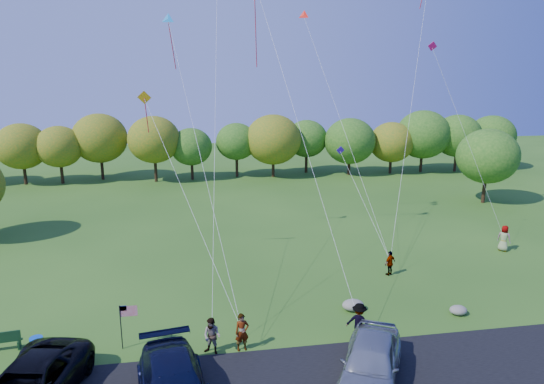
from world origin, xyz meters
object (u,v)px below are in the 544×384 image
(trash_barrel, at_px, (37,346))
(park_bench, at_px, (1,341))
(flyer_a, at_px, (242,332))
(flyer_b, at_px, (212,336))
(flyer_e, at_px, (504,238))
(flyer_d, at_px, (390,263))
(flyer_c, at_px, (359,322))
(minivan_silver, at_px, (371,362))

(trash_barrel, bearing_deg, park_bench, 160.30)
(flyer_a, distance_m, flyer_b, 1.41)
(flyer_e, bearing_deg, flyer_a, 77.59)
(flyer_e, bearing_deg, flyer_d, 67.16)
(flyer_b, distance_m, flyer_c, 7.10)
(park_bench, relative_size, trash_barrel, 2.04)
(flyer_d, relative_size, flyer_e, 0.85)
(flyer_a, distance_m, flyer_d, 12.58)
(flyer_a, bearing_deg, flyer_b, 173.58)
(flyer_a, xyz_separation_m, flyer_b, (-1.40, -0.07, -0.03))
(trash_barrel, bearing_deg, flyer_c, -4.66)
(flyer_e, distance_m, park_bench, 32.55)
(minivan_silver, bearing_deg, trash_barrel, -170.58)
(flyer_c, distance_m, trash_barrel, 15.17)
(minivan_silver, bearing_deg, flyer_e, 68.56)
(flyer_c, bearing_deg, flyer_d, -92.12)
(flyer_a, relative_size, trash_barrel, 2.10)
(flyer_d, bearing_deg, trash_barrel, -11.83)
(flyer_b, bearing_deg, flyer_d, 60.59)
(flyer_a, relative_size, flyer_d, 1.13)
(flyer_a, height_order, trash_barrel, flyer_a)
(flyer_b, bearing_deg, flyer_c, 28.99)
(minivan_silver, height_order, flyer_e, minivan_silver)
(park_bench, bearing_deg, flyer_c, -12.80)
(minivan_silver, distance_m, flyer_b, 7.26)
(flyer_a, relative_size, flyer_e, 0.95)
(flyer_d, height_order, park_bench, flyer_d)
(flyer_d, xyz_separation_m, park_bench, (-21.52, -5.36, -0.29))
(flyer_c, distance_m, flyer_e, 17.74)
(flyer_a, height_order, flyer_c, flyer_c)
(flyer_a, xyz_separation_m, trash_barrel, (-9.42, 1.16, -0.48))
(flyer_c, xyz_separation_m, flyer_e, (14.64, 10.03, -0.00))
(flyer_d, distance_m, flyer_e, 10.38)
(flyer_d, height_order, flyer_e, flyer_e)
(flyer_d, height_order, trash_barrel, flyer_d)
(minivan_silver, height_order, flyer_a, minivan_silver)
(flyer_a, bearing_deg, flyer_e, 16.85)
(minivan_silver, bearing_deg, park_bench, -170.78)
(flyer_c, relative_size, flyer_d, 1.18)
(trash_barrel, bearing_deg, flyer_e, 16.47)
(flyer_b, relative_size, flyer_e, 0.92)
(minivan_silver, bearing_deg, flyer_d, 90.67)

